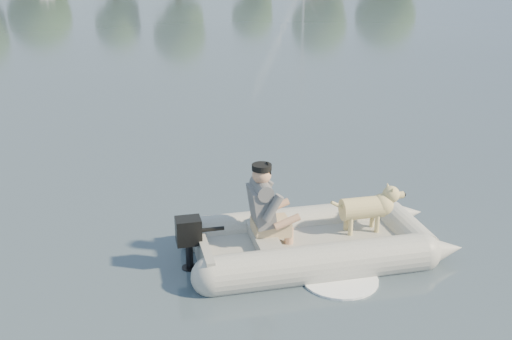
{
  "coord_description": "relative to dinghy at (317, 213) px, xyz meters",
  "views": [
    {
      "loc": [
        -1.48,
        -6.16,
        3.73
      ],
      "look_at": [
        0.05,
        1.59,
        0.75
      ],
      "focal_mm": 45.0,
      "sensor_mm": 36.0,
      "label": 1
    }
  ],
  "objects": [
    {
      "name": "dinghy",
      "position": [
        0.0,
        0.0,
        0.0
      ],
      "size": [
        4.26,
        2.77,
        1.29
      ],
      "primitive_type": null,
      "rotation": [
        0.0,
        0.0,
        0.03
      ],
      "color": "#969691",
      "rests_on": "water"
    },
    {
      "name": "dog",
      "position": [
        0.6,
        0.07,
        -0.07
      ],
      "size": [
        0.88,
        0.34,
        0.58
      ],
      "primitive_type": null,
      "rotation": [
        0.0,
        0.0,
        0.03
      ],
      "color": "tan",
      "rests_on": "dinghy"
    },
    {
      "name": "outboard_motor",
      "position": [
        -1.54,
        -0.05,
        -0.26
      ],
      "size": [
        0.39,
        0.28,
        0.73
      ],
      "primitive_type": null,
      "rotation": [
        0.0,
        0.0,
        0.03
      ],
      "color": "black",
      "rests_on": "dinghy"
    },
    {
      "name": "water",
      "position": [
        -0.59,
        -0.55,
        -0.55
      ],
      "size": [
        160.0,
        160.0,
        0.0
      ],
      "primitive_type": "plane",
      "color": "#4E606A",
      "rests_on": "ground"
    },
    {
      "name": "man",
      "position": [
        -0.65,
        0.03,
        0.18
      ],
      "size": [
        0.69,
        0.6,
        1.0
      ],
      "primitive_type": null,
      "rotation": [
        0.0,
        0.0,
        0.03
      ],
      "color": "#5B5C60",
      "rests_on": "dinghy"
    }
  ]
}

